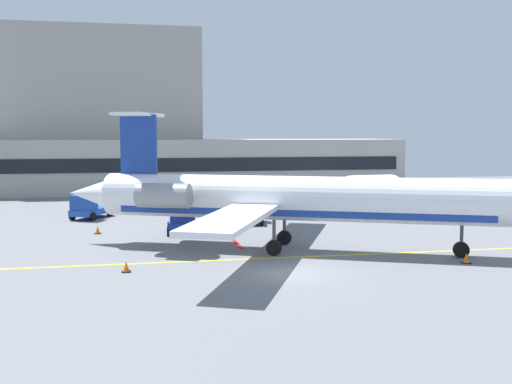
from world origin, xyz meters
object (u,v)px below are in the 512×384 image
(baggage_tug, at_px, (252,212))
(fuel_tank, at_px, (371,187))
(regional_jet, at_px, (290,199))
(pushback_tractor, at_px, (88,208))
(belt_loader, at_px, (183,222))

(baggage_tug, height_order, fuel_tank, fuel_tank)
(regional_jet, bearing_deg, pushback_tractor, 128.62)
(pushback_tractor, bearing_deg, fuel_tank, 13.00)
(fuel_tank, bearing_deg, baggage_tug, -142.67)
(regional_jet, distance_m, fuel_tank, 26.70)
(pushback_tractor, height_order, belt_loader, pushback_tractor)
(belt_loader, height_order, fuel_tank, fuel_tank)
(baggage_tug, distance_m, fuel_tank, 18.06)
(regional_jet, height_order, baggage_tug, regional_jet)
(regional_jet, relative_size, baggage_tug, 7.93)
(pushback_tractor, bearing_deg, regional_jet, -51.38)
(baggage_tug, xyz_separation_m, fuel_tank, (14.35, 10.95, 0.70))
(regional_jet, height_order, belt_loader, regional_jet)
(belt_loader, bearing_deg, regional_jet, -50.41)
(pushback_tractor, distance_m, fuel_tank, 27.96)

